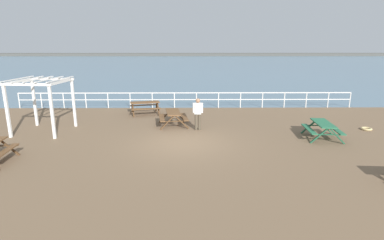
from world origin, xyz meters
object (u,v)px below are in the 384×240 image
Objects in this scene: picnic_table_mid_centre at (173,115)px; picnic_table_far_left at (323,126)px; lattice_pergola at (41,93)px; picnic_table_near_right at (145,105)px; visitor at (198,112)px.

picnic_table_mid_centre and picnic_table_far_left have the same top height.
lattice_pergola is (-6.48, -1.14, 1.41)m from picnic_table_mid_centre.
picnic_table_far_left is 13.78m from lattice_pergola.
picnic_table_near_right is at bearing 46.28° from lattice_pergola.
picnic_table_far_left is at bearing 79.69° from visitor.
picnic_table_mid_centre is 1.03× the size of picnic_table_far_left.
visitor is at bearing -132.52° from picnic_table_mid_centre.
visitor is at bearing 80.57° from picnic_table_far_left.
lattice_pergola is at bearing -153.31° from picnic_table_near_right.
picnic_table_mid_centre is at bearing -69.70° from picnic_table_near_right.
picnic_table_near_right is 1.09× the size of picnic_table_far_left.
lattice_pergola reaches higher than picnic_table_far_left.
lattice_pergola is at bearing 92.35° from picnic_table_mid_centre.
picnic_table_far_left is 1.16× the size of visitor.
visitor is 0.60× the size of lattice_pergola.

